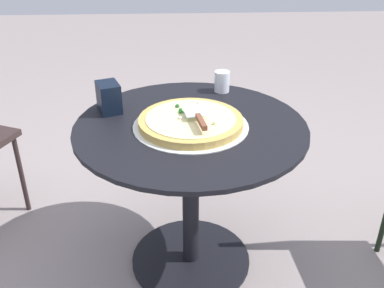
{
  "coord_description": "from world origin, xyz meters",
  "views": [
    {
      "loc": [
        -0.07,
        -1.51,
        1.44
      ],
      "look_at": [
        0.0,
        -0.01,
        0.61
      ],
      "focal_mm": 41.52,
      "sensor_mm": 36.0,
      "label": 1
    }
  ],
  "objects": [
    {
      "name": "drinking_cup",
      "position": [
        0.15,
        0.33,
        0.73
      ],
      "size": [
        0.07,
        0.07,
        0.09
      ],
      "primitive_type": "cylinder",
      "color": "silver",
      "rests_on": "patio_table"
    },
    {
      "name": "pizza_on_tray",
      "position": [
        0.0,
        -0.01,
        0.71
      ],
      "size": [
        0.44,
        0.44,
        0.05
      ],
      "color": "silver",
      "rests_on": "patio_table"
    },
    {
      "name": "napkin_dispenser",
      "position": [
        -0.32,
        0.14,
        0.75
      ],
      "size": [
        0.11,
        0.13,
        0.12
      ],
      "primitive_type": "cube",
      "rotation": [
        0.0,
        0.0,
        1.92
      ],
      "color": "black",
      "rests_on": "patio_table"
    },
    {
      "name": "pizza_server",
      "position": [
        0.02,
        -0.06,
        0.75
      ],
      "size": [
        0.1,
        0.22,
        0.02
      ],
      "color": "silver",
      "rests_on": "pizza_on_tray"
    },
    {
      "name": "ground_plane",
      "position": [
        0.0,
        0.0,
        0.0
      ],
      "size": [
        10.0,
        10.0,
        0.0
      ],
      "primitive_type": "plane",
      "color": "gray"
    },
    {
      "name": "patio_table",
      "position": [
        0.0,
        0.0,
        0.48
      ],
      "size": [
        0.89,
        0.89,
        0.69
      ],
      "color": "black",
      "rests_on": "ground"
    }
  ]
}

